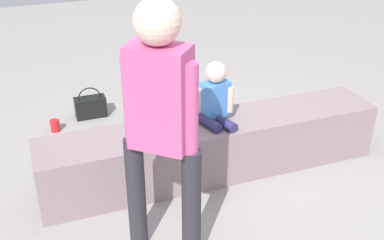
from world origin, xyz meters
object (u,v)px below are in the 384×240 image
(cake_plate, at_px, (184,129))
(water_bottle_near_gift, at_px, (167,107))
(adult_standing, at_px, (160,114))
(handbag_black_leather, at_px, (91,107))
(party_cup_red, at_px, (55,126))
(gift_bag, at_px, (212,104))
(child_seated, at_px, (215,96))

(cake_plate, relative_size, water_bottle_near_gift, 1.19)
(adult_standing, xyz_separation_m, handbag_black_leather, (-0.13, 2.06, -0.89))
(water_bottle_near_gift, xyz_separation_m, party_cup_red, (-1.09, 0.05, -0.03))
(gift_bag, distance_m, water_bottle_near_gift, 0.46)
(child_seated, bearing_deg, water_bottle_near_gift, 93.24)
(adult_standing, xyz_separation_m, cake_plate, (0.37, 0.67, -0.51))
(child_seated, bearing_deg, party_cup_red, 135.52)
(adult_standing, height_order, party_cup_red, adult_standing)
(gift_bag, height_order, party_cup_red, gift_bag)
(water_bottle_near_gift, bearing_deg, party_cup_red, 177.51)
(water_bottle_near_gift, bearing_deg, gift_bag, -30.50)
(child_seated, relative_size, cake_plate, 2.16)
(adult_standing, height_order, gift_bag, adult_standing)
(cake_plate, height_order, handbag_black_leather, cake_plate)
(gift_bag, distance_m, handbag_black_leather, 1.21)
(gift_bag, bearing_deg, water_bottle_near_gift, 149.50)
(child_seated, distance_m, handbag_black_leather, 1.63)
(cake_plate, distance_m, gift_bag, 1.15)
(water_bottle_near_gift, bearing_deg, cake_plate, -100.64)
(water_bottle_near_gift, relative_size, party_cup_red, 1.67)
(adult_standing, distance_m, cake_plate, 0.93)
(cake_plate, relative_size, handbag_black_leather, 0.72)
(gift_bag, xyz_separation_m, handbag_black_leather, (-1.11, 0.46, -0.05))
(gift_bag, bearing_deg, party_cup_red, 169.35)
(adult_standing, distance_m, party_cup_red, 2.15)
(child_seated, height_order, party_cup_red, child_seated)
(child_seated, xyz_separation_m, gift_bag, (0.33, 0.85, -0.51))
(party_cup_red, bearing_deg, gift_bag, -10.65)
(adult_standing, relative_size, gift_bag, 4.52)
(party_cup_red, distance_m, handbag_black_leather, 0.42)
(adult_standing, height_order, handbag_black_leather, adult_standing)
(handbag_black_leather, bearing_deg, party_cup_red, -153.34)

